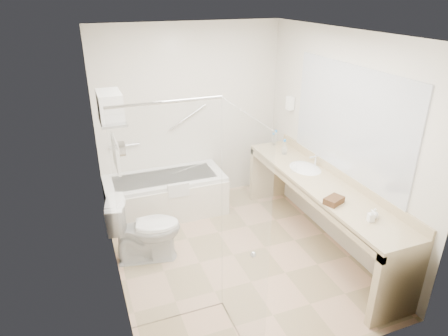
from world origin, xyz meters
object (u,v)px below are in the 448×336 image
object	(u,v)px
vanity_counter	(320,198)
amenity_basket	(334,200)
water_bottle_left	(276,138)
toilet	(145,229)
bathtub	(166,195)

from	to	relation	value
vanity_counter	amenity_basket	xyz separation A→B (m)	(-0.16, -0.47, 0.24)
water_bottle_left	toilet	bearing A→B (deg)	-158.81
toilet	water_bottle_left	size ratio (longest dim) A/B	3.70
bathtub	toilet	distance (m)	1.04
bathtub	amenity_basket	xyz separation A→B (m)	(1.36, -1.86, 0.61)
bathtub	vanity_counter	size ratio (longest dim) A/B	0.59
bathtub	toilet	size ratio (longest dim) A/B	2.00
vanity_counter	water_bottle_left	xyz separation A→B (m)	(0.06, 1.25, 0.31)
bathtub	vanity_counter	bearing A→B (deg)	-42.35
toilet	water_bottle_left	xyz separation A→B (m)	(2.03, 0.79, 0.56)
toilet	amenity_basket	xyz separation A→B (m)	(1.81, -0.93, 0.49)
vanity_counter	amenity_basket	size ratio (longest dim) A/B	13.32
amenity_basket	water_bottle_left	world-z (taller)	water_bottle_left
amenity_basket	toilet	bearing A→B (deg)	152.72
bathtub	water_bottle_left	size ratio (longest dim) A/B	7.41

